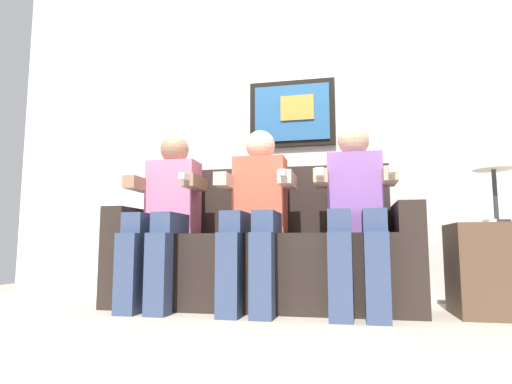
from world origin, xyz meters
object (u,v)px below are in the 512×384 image
at_px(couch, 262,256).
at_px(table_lamp, 493,159).
at_px(person_in_middle, 256,208).
at_px(side_table_right, 491,270).
at_px(person_on_left, 166,209).
at_px(person_on_right, 356,206).
at_px(spare_remote_on_table, 489,221).

xyz_separation_m(couch, table_lamp, (1.34, -0.11, 0.55)).
xyz_separation_m(couch, person_in_middle, (0.00, -0.17, 0.29)).
relative_size(side_table_right, table_lamp, 1.09).
xyz_separation_m(couch, person_on_left, (-0.58, -0.17, 0.29)).
xyz_separation_m(person_on_right, side_table_right, (0.71, 0.06, -0.36)).
xyz_separation_m(person_on_left, table_lamp, (1.92, 0.06, 0.25)).
xyz_separation_m(person_in_middle, table_lamp, (1.34, 0.06, 0.25)).
distance_m(couch, person_on_left, 0.67).
bearing_deg(table_lamp, couch, 175.37).
bearing_deg(couch, spare_remote_on_table, -6.99).
height_order(couch, spare_remote_on_table, couch).
bearing_deg(side_table_right, spare_remote_on_table, -98.37).
height_order(person_in_middle, side_table_right, person_in_middle).
bearing_deg(person_on_right, person_in_middle, 179.95).
bearing_deg(person_on_right, side_table_right, 4.97).
height_order(person_on_right, side_table_right, person_on_right).
bearing_deg(person_in_middle, person_on_left, 180.00).
relative_size(person_in_middle, table_lamp, 2.41).
bearing_deg(person_in_middle, person_on_right, -0.05).
height_order(couch, person_in_middle, person_in_middle).
height_order(person_on_left, table_lamp, person_on_left).
xyz_separation_m(side_table_right, spare_remote_on_table, (-0.01, -0.05, 0.26)).
xyz_separation_m(person_on_left, person_on_right, (1.17, -0.00, 0.00)).
xyz_separation_m(person_on_left, person_in_middle, (0.58, 0.00, 0.00)).
height_order(person_on_left, person_in_middle, same).
height_order(side_table_right, table_lamp, table_lamp).
distance_m(side_table_right, spare_remote_on_table, 0.27).
bearing_deg(couch, side_table_right, -4.69).
bearing_deg(spare_remote_on_table, person_in_middle, -179.56).
bearing_deg(side_table_right, person_on_left, -178.13).
bearing_deg(person_on_left, spare_remote_on_table, 0.30).
bearing_deg(person_on_left, table_lamp, 1.75).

